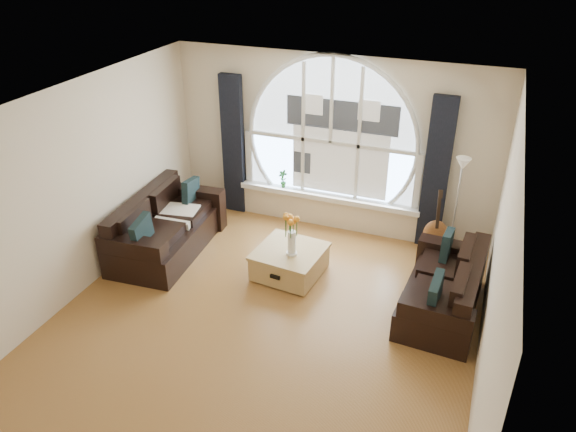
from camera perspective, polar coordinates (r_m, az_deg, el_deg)
The scene contains 21 objects.
ground at distance 6.91m, azimuth -2.71°, elevation -11.04°, with size 5.00×5.50×0.01m, color brown.
ceiling at distance 5.60m, azimuth -3.34°, elevation 10.79°, with size 5.00×5.50×0.01m, color silver.
wall_back at distance 8.49m, azimuth 4.49°, elevation 7.37°, with size 5.00×0.01×2.70m, color beige.
wall_front at distance 4.31m, azimuth -18.53°, elevation -18.45°, with size 5.00×0.01×2.70m, color beige.
wall_left at distance 7.42m, azimuth -21.01°, elevation 2.22°, with size 0.01×5.50×2.70m, color beige.
wall_right at distance 5.75m, azimuth 20.64°, elevation -5.62°, with size 0.01×5.50×2.70m, color beige.
attic_slope at distance 5.28m, azimuth 19.25°, elevation 3.99°, with size 0.92×5.50×0.72m, color silver.
arched_window at distance 8.37m, azimuth 4.50°, elevation 9.06°, with size 2.60×0.06×2.15m, color silver.
window_sill at distance 8.74m, azimuth 4.09°, elevation 2.01°, with size 2.90×0.22×0.08m, color white.
window_frame at distance 8.34m, azimuth 4.44°, elevation 8.99°, with size 2.76×0.08×2.15m, color white.
neighbor_house at distance 8.36m, azimuth 5.43°, elevation 8.08°, with size 1.70×0.02×1.50m, color silver.
curtain_left at distance 9.01m, azimuth -5.65°, elevation 7.22°, with size 0.35×0.12×2.30m, color black.
curtain_right at distance 8.19m, azimuth 14.98°, elevation 4.12°, with size 0.35×0.12×2.30m, color black.
sofa_left at distance 8.28m, azimuth -12.33°, elevation -1.08°, with size 0.95×1.91×0.85m, color black.
sofa_right at distance 7.15m, azimuth 15.65°, elevation -6.73°, with size 0.84×1.68×0.75m, color black.
coffee_chest at distance 7.66m, azimuth 0.17°, elevation -4.62°, with size 0.88×0.88×0.43m, color tan.
throw_blanket at distance 8.35m, azimuth -11.31°, elevation 0.06°, with size 0.55×0.55×0.10m, color silver.
vase_flowers at distance 7.27m, azimuth 0.40°, elevation -1.34°, with size 0.24×0.24×0.70m, color white.
floor_lamp at distance 7.99m, azimuth 16.80°, elevation 0.40°, with size 0.24×0.24×1.60m, color #B2B2B2.
guitar at distance 8.28m, azimuth 15.09°, elevation -0.41°, with size 0.36×0.24×1.06m, color brown.
potted_plant at distance 8.88m, azimuth -0.52°, elevation 3.85°, with size 0.15×0.10×0.29m, color #1E6023.
Camera 1 is at (2.20, -4.86, 4.40)m, focal length 34.60 mm.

